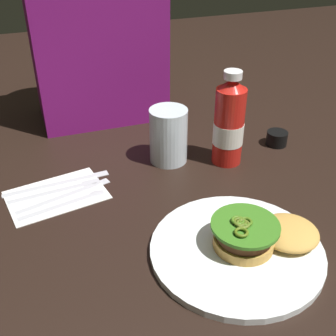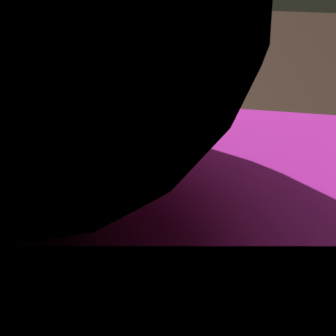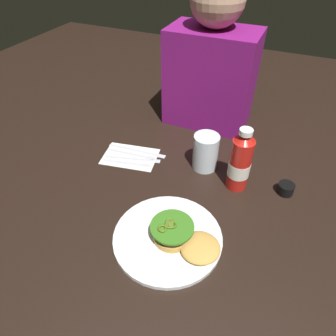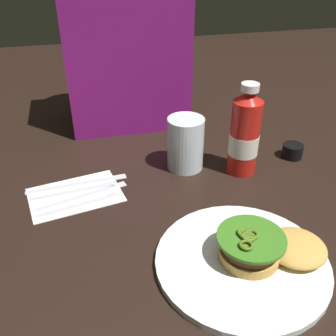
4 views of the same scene
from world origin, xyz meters
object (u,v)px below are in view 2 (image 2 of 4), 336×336
at_px(water_glass, 107,232).
at_px(steak_knife, 270,270).
at_px(fork_utensil, 271,257).
at_px(dinner_plate, 149,146).
at_px(butter_knife, 264,246).
at_px(burger_sandwich, 130,134).
at_px(spoon_utensil, 258,234).
at_px(ketchup_bottle, 38,186).
at_px(napkin, 281,252).

relative_size(water_glass, steak_knife, 0.56).
bearing_deg(fork_utensil, dinner_plate, -48.80).
bearing_deg(butter_knife, burger_sandwich, -43.57).
xyz_separation_m(spoon_utensil, butter_knife, (-0.01, 0.03, 0.00)).
bearing_deg(butter_knife, dinner_plate, -47.92).
height_order(butter_knife, fork_utensil, same).
distance_m(ketchup_bottle, steak_knife, 0.37).
bearing_deg(steak_knife, water_glass, 3.68).
relative_size(burger_sandwich, fork_utensil, 1.00).
distance_m(dinner_plate, butter_knife, 0.35).
distance_m(burger_sandwich, ketchup_bottle, 0.29).
bearing_deg(spoon_utensil, steak_knife, 101.18).
xyz_separation_m(napkin, steak_knife, (0.02, 0.04, 0.00)).
xyz_separation_m(dinner_plate, burger_sandwich, (0.04, -0.00, 0.03)).
distance_m(spoon_utensil, butter_knife, 0.03).
bearing_deg(dinner_plate, water_glass, 90.99).
height_order(water_glass, fork_utensil, water_glass).
bearing_deg(burger_sandwich, steak_knife, 132.53).
xyz_separation_m(ketchup_bottle, water_glass, (-0.12, 0.05, -0.03)).
bearing_deg(ketchup_bottle, burger_sandwich, -104.78).
bearing_deg(steak_knife, fork_utensil, -98.51).
bearing_deg(water_glass, ketchup_bottle, -21.54).
bearing_deg(ketchup_bottle, dinner_plate, -112.64).
distance_m(napkin, fork_utensil, 0.02).
bearing_deg(water_glass, fork_utensil, -170.38).
bearing_deg(fork_utensil, butter_knife, -62.70).
distance_m(dinner_plate, napkin, 0.38).
bearing_deg(ketchup_bottle, steak_knife, 174.85).
bearing_deg(water_glass, burger_sandwich, -81.76).
bearing_deg(water_glass, napkin, -167.90).
distance_m(water_glass, napkin, 0.27).
height_order(ketchup_bottle, napkin, ketchup_bottle).
height_order(burger_sandwich, steak_knife, burger_sandwich).
xyz_separation_m(water_glass, napkin, (-0.26, -0.06, -0.06)).
bearing_deg(ketchup_bottle, water_glass, 158.46).
relative_size(ketchup_bottle, butter_knife, 1.09).
distance_m(napkin, spoon_utensil, 0.05).
distance_m(dinner_plate, water_glass, 0.33).
xyz_separation_m(spoon_utensil, steak_knife, (-0.01, 0.07, 0.00)).
bearing_deg(butter_knife, water_glass, 14.79).
relative_size(burger_sandwich, butter_knife, 0.97).
bearing_deg(napkin, spoon_utensil, -42.79).
height_order(ketchup_bottle, fork_utensil, ketchup_bottle).
relative_size(ketchup_bottle, napkin, 1.12).
bearing_deg(dinner_plate, butter_knife, 132.08).
xyz_separation_m(ketchup_bottle, butter_knife, (-0.35, -0.01, -0.09)).
bearing_deg(napkin, fork_utensil, 41.23).
relative_size(napkin, steak_knife, 0.86).
distance_m(fork_utensil, steak_knife, 0.03).
relative_size(burger_sandwich, steak_knife, 0.85).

